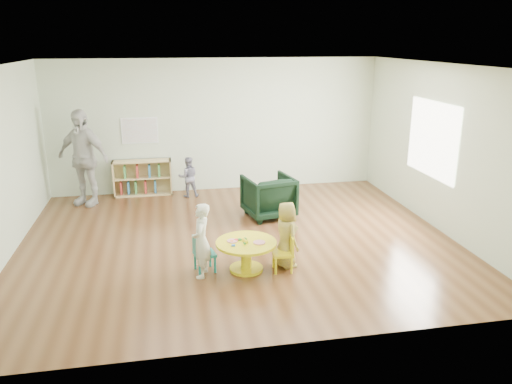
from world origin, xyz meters
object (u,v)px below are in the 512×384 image
Objects in this scene: activity_table at (246,250)px; kid_chair_left at (202,253)px; armchair at (269,196)px; bookshelf at (142,178)px; toddler at (188,177)px; child_right at (286,235)px; adult_caretaker at (83,158)px; child_left at (201,240)px; kid_chair_right at (285,252)px.

kid_chair_left is (-0.62, 0.06, -0.02)m from activity_table.
bookshelf is at bearing -49.45° from armchair.
toddler is (-0.61, 3.65, 0.12)m from activity_table.
adult_caretaker is (-3.24, 3.52, 0.46)m from child_right.
child_left reaches higher than armchair.
bookshelf is at bearing -20.95° from toddler.
toddler is (-1.16, 3.77, 0.14)m from kid_chair_right.
kid_chair_left is 1.18m from kid_chair_right.
child_right is at bearing -61.45° from bookshelf.
child_left reaches higher than kid_chair_right.
kid_chair_left is 4.03m from bookshelf.
kid_chair_right is at bearing -19.86° from adult_caretaker.
activity_table is 3.71m from toddler.
armchair is at bearing 70.08° from activity_table.
toddler reaches higher than bookshelf.
activity_table is 0.56m from kid_chair_right.
activity_table is 0.62m from child_right.
armchair is at bearing 161.46° from child_left.
bookshelf is (-2.11, 4.09, 0.08)m from kid_chair_right.
bookshelf reaches higher than kid_chair_right.
adult_caretaker is at bearing -162.23° from kid_chair_left.
kid_chair_left is 0.62× the size of armchair.
adult_caretaker is at bearing -136.83° from child_left.
child_left is at bearing 77.31° from child_right.
child_right is 4.80m from adult_caretaker.
kid_chair_right reaches higher than activity_table.
child_left is (-1.41, -2.22, 0.14)m from armchair.
armchair is 1.01× the size of toddler.
child_left is at bearing 87.28° from toddler.
adult_caretaker is (-2.01, 3.60, 0.42)m from child_left.
toddler is at bearing 1.60° from child_right.
kid_chair_right is 0.54× the size of child_right.
toddler is at bearing 167.34° from kid_chair_left.
toddler is (0.95, -0.32, 0.06)m from bookshelf.
bookshelf is at bearing -178.93° from kid_chair_left.
bookshelf is (-1.57, 3.97, 0.07)m from activity_table.
adult_caretaker reaches higher than toddler.
toddler is 2.11m from adult_caretaker.
kid_chair_right is 0.62× the size of armchair.
kid_chair_left is at bearing 44.55° from armchair.
armchair is at bearing 130.46° from toddler.
activity_table is 1.01× the size of armchair.
armchair is (0.78, 2.15, 0.09)m from activity_table.
child_left is (-0.64, -0.07, 0.23)m from activity_table.
child_left is 1.23m from child_right.
toddler reaches higher than kid_chair_left.
kid_chair_left is 4.08m from adult_caretaker.
activity_table is at bearing -24.17° from adult_caretaker.
kid_chair_right reaches higher than kid_chair_left.
kid_chair_left is at bearing 174.50° from activity_table.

